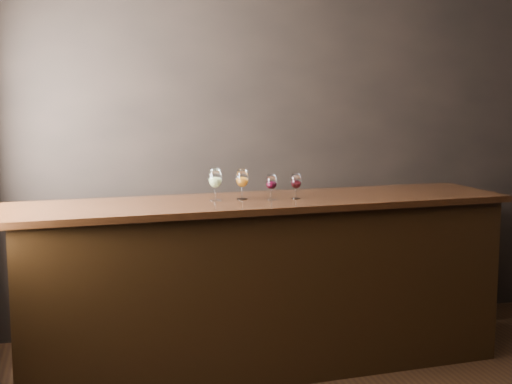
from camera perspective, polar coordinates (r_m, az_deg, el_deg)
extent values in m
cube|color=black|center=(5.80, 3.68, 3.12)|extent=(5.00, 0.02, 2.80)
cube|color=black|center=(4.88, 0.60, -7.69)|extent=(3.29, 0.93, 1.14)
cube|color=black|center=(4.76, 0.61, -0.83)|extent=(3.40, 1.01, 0.04)
cube|color=black|center=(5.77, 4.92, -6.12)|extent=(2.71, 0.40, 0.97)
cylinder|color=white|center=(4.70, -3.27, -0.65)|extent=(0.08, 0.08, 0.00)
cylinder|color=white|center=(4.70, -3.28, -0.14)|extent=(0.01, 0.01, 0.08)
ellipsoid|color=white|center=(4.68, -3.29, 1.12)|extent=(0.09, 0.09, 0.13)
cylinder|color=white|center=(4.68, -3.29, 1.81)|extent=(0.07, 0.07, 0.01)
ellipsoid|color=#B8BF6D|center=(4.69, -3.28, 0.86)|extent=(0.07, 0.07, 0.06)
cylinder|color=white|center=(4.76, -1.11, -0.55)|extent=(0.07, 0.07, 0.00)
cylinder|color=white|center=(4.75, -1.11, -0.07)|extent=(0.01, 0.01, 0.08)
ellipsoid|color=white|center=(4.74, -1.11, 1.12)|extent=(0.09, 0.09, 0.12)
cylinder|color=white|center=(4.73, -1.12, 1.77)|extent=(0.06, 0.06, 0.01)
ellipsoid|color=#CA6B14|center=(4.74, -1.11, 0.88)|extent=(0.07, 0.07, 0.06)
cylinder|color=white|center=(4.73, 1.24, -0.60)|extent=(0.06, 0.06, 0.00)
cylinder|color=white|center=(4.73, 1.24, -0.19)|extent=(0.01, 0.01, 0.06)
ellipsoid|color=white|center=(4.71, 1.24, 0.81)|extent=(0.07, 0.07, 0.10)
cylinder|color=white|center=(4.71, 1.25, 1.37)|extent=(0.05, 0.05, 0.01)
ellipsoid|color=black|center=(4.72, 1.24, 0.61)|extent=(0.06, 0.06, 0.05)
cylinder|color=white|center=(4.79, 3.21, -0.51)|extent=(0.06, 0.06, 0.00)
cylinder|color=white|center=(4.78, 3.22, -0.10)|extent=(0.01, 0.01, 0.06)
ellipsoid|color=white|center=(4.77, 3.22, 0.89)|extent=(0.07, 0.07, 0.10)
cylinder|color=white|center=(4.77, 3.23, 1.44)|extent=(0.05, 0.05, 0.01)
ellipsoid|color=black|center=(4.77, 3.22, 0.69)|extent=(0.06, 0.06, 0.05)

